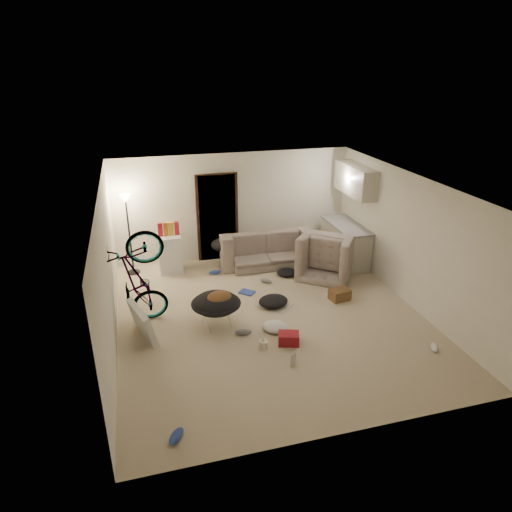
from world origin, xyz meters
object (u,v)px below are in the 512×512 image
object	(u,v)px
kitchen_counter	(345,244)
mini_fridge	(170,253)
tv_box	(142,322)
drink_case_a	(340,295)
juicer	(263,344)
armchair	(329,258)
bicycle	(140,299)
sofa	(264,250)
floor_lamp	(127,217)
drink_case_b	(289,338)
saucer_chair	(216,307)

from	to	relation	value
kitchen_counter	mini_fridge	xyz separation A→B (m)	(-4.01, 0.55, -0.02)
tv_box	drink_case_a	bearing A→B (deg)	-12.36
mini_fridge	juicer	size ratio (longest dim) A/B	4.12
armchair	bicycle	world-z (taller)	bicycle
sofa	tv_box	bearing A→B (deg)	41.38
floor_lamp	armchair	world-z (taller)	floor_lamp
armchair	drink_case_b	xyz separation A→B (m)	(-1.76, -2.38, -0.27)
kitchen_counter	drink_case_b	size ratio (longest dim) A/B	4.37
drink_case_a	drink_case_b	distance (m)	1.90
floor_lamp	juicer	bearing A→B (deg)	-60.81
saucer_chair	tv_box	world-z (taller)	saucer_chair
mini_fridge	drink_case_b	xyz separation A→B (m)	(1.62, -3.45, -0.33)
sofa	mini_fridge	size ratio (longest dim) A/B	2.47
sofa	saucer_chair	world-z (taller)	saucer_chair
bicycle	juicer	size ratio (longest dim) A/B	9.03
sofa	juicer	distance (m)	3.52
floor_lamp	juicer	xyz separation A→B (m)	(1.99, -3.57, -1.22)
juicer	drink_case_a	bearing A→B (deg)	32.01
armchair	juicer	bearing A→B (deg)	85.68
kitchen_counter	drink_case_a	world-z (taller)	kitchen_counter
armchair	drink_case_b	size ratio (longest dim) A/B	3.28
mini_fridge	armchair	bearing A→B (deg)	-17.76
floor_lamp	drink_case_b	distance (m)	4.48
floor_lamp	juicer	size ratio (longest dim) A/B	8.79
drink_case_b	juicer	world-z (taller)	juicer
drink_case_a	drink_case_b	xyz separation A→B (m)	(-1.48, -1.19, -0.01)
drink_case_b	armchair	bearing A→B (deg)	71.90
mini_fridge	tv_box	bearing A→B (deg)	-105.70
kitchen_counter	drink_case_a	size ratio (longest dim) A/B	3.91
mini_fridge	tv_box	world-z (taller)	mini_fridge
tv_box	juicer	xyz separation A→B (m)	(1.89, -0.86, -0.21)
tv_box	drink_case_a	xyz separation A→B (m)	(3.83, 0.34, -0.18)
bicycle	tv_box	distance (m)	0.51
drink_case_a	drink_case_b	bearing A→B (deg)	-150.65
floor_lamp	armchair	distance (m)	4.46
floor_lamp	drink_case_b	xyz separation A→B (m)	(2.44, -3.55, -1.21)
sofa	kitchen_counter	bearing A→B (deg)	166.65
floor_lamp	tv_box	world-z (taller)	floor_lamp
floor_lamp	drink_case_a	distance (m)	4.74
drink_case_b	juicer	xyz separation A→B (m)	(-0.45, -0.02, -0.02)
armchair	saucer_chair	world-z (taller)	armchair
bicycle	saucer_chair	world-z (taller)	bicycle
sofa	armchair	size ratio (longest dim) A/B	1.86
mini_fridge	juicer	world-z (taller)	mini_fridge
kitchen_counter	sofa	bearing A→B (deg)	166.36
bicycle	armchair	bearing A→B (deg)	-74.67
armchair	drink_case_a	size ratio (longest dim) A/B	2.94
drink_case_b	juicer	size ratio (longest dim) A/B	1.67
armchair	kitchen_counter	bearing A→B (deg)	-102.06
floor_lamp	mini_fridge	size ratio (longest dim) A/B	2.13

